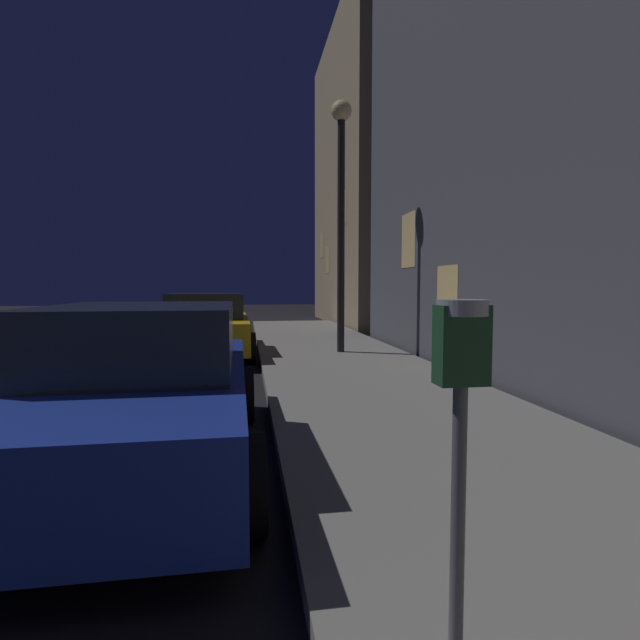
% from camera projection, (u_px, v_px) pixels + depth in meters
% --- Properties ---
extents(sidewalk, '(3.20, 36.00, 0.15)m').
position_uv_depth(sidewalk, '(604.00, 572.00, 2.59)').
color(sidewalk, slate).
rests_on(sidewalk, ground).
extents(parking_meter, '(0.19, 0.19, 1.39)m').
position_uv_depth(parking_meter, '(460.00, 389.00, 1.84)').
color(parking_meter, '#59595B').
rests_on(parking_meter, sidewalk).
extents(car_blue, '(2.00, 4.27, 1.43)m').
position_uv_depth(car_blue, '(144.00, 389.00, 4.24)').
color(car_blue, navy).
rests_on(car_blue, ground).
extents(car_yellow_cab, '(2.14, 4.22, 1.43)m').
position_uv_depth(car_yellow_cab, '(207.00, 326.00, 10.93)').
color(car_yellow_cab, gold).
rests_on(car_yellow_cab, ground).
extents(street_lamp, '(0.44, 0.44, 5.39)m').
position_uv_depth(street_lamp, '(341.00, 187.00, 10.52)').
color(street_lamp, black).
rests_on(street_lamp, sidewalk).
extents(building_far, '(9.00, 10.05, 12.23)m').
position_uv_depth(building_far, '(434.00, 181.00, 21.03)').
color(building_far, '#998466').
rests_on(building_far, ground).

